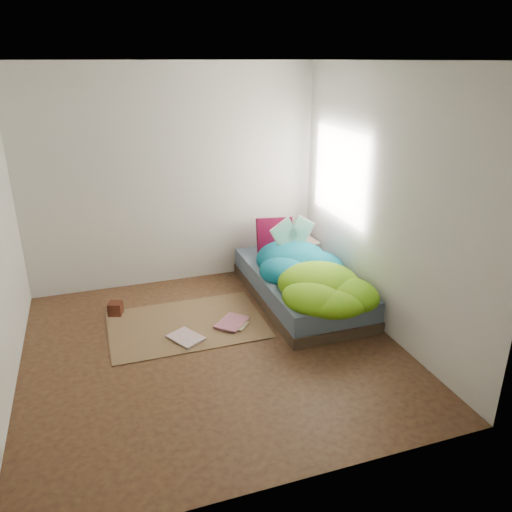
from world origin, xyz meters
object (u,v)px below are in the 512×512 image
(open_book, at_px, (293,224))
(floor_book_a, at_px, (176,343))
(wooden_box, at_px, (116,308))
(floor_book_b, at_px, (221,320))
(bed, at_px, (300,286))
(pillow_magenta, at_px, (275,235))

(open_book, height_order, floor_book_a, open_book)
(wooden_box, distance_m, floor_book_b, 1.17)
(bed, xyz_separation_m, open_book, (0.03, 0.32, 0.65))
(open_book, bearing_deg, bed, -103.67)
(pillow_magenta, relative_size, floor_book_b, 1.26)
(bed, xyz_separation_m, floor_book_a, (-1.54, -0.53, -0.14))
(open_book, relative_size, floor_book_b, 1.35)
(bed, xyz_separation_m, pillow_magenta, (-0.05, 0.71, 0.39))
(pillow_magenta, distance_m, floor_book_a, 2.02)
(pillow_magenta, height_order, floor_book_b, pillow_magenta)
(floor_book_b, bearing_deg, open_book, 71.67)
(wooden_box, height_order, floor_book_b, wooden_box)
(open_book, xyz_separation_m, wooden_box, (-2.09, -0.03, -0.74))
(pillow_magenta, height_order, wooden_box, pillow_magenta)
(bed, bearing_deg, wooden_box, 171.96)
(wooden_box, relative_size, floor_book_b, 0.40)
(pillow_magenta, bearing_deg, floor_book_b, -125.67)
(pillow_magenta, xyz_separation_m, wooden_box, (-2.01, -0.42, -0.48))
(open_book, xyz_separation_m, floor_book_b, (-1.04, -0.56, -0.79))
(pillow_magenta, xyz_separation_m, floor_book_a, (-1.49, -1.24, -0.54))
(pillow_magenta, bearing_deg, wooden_box, -158.46)
(floor_book_a, relative_size, floor_book_b, 0.98)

